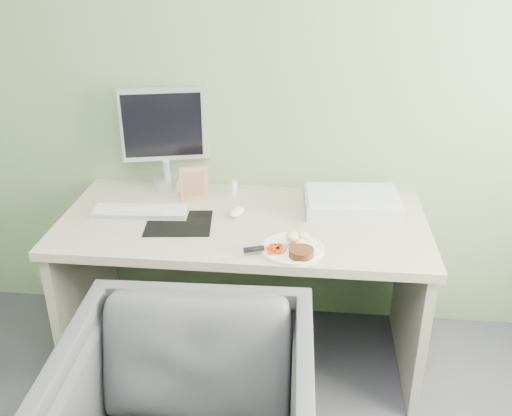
# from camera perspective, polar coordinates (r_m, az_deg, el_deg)

# --- Properties ---
(wall_back) EXTENTS (3.50, 0.00, 3.50)m
(wall_back) POSITION_cam_1_polar(r_m,az_deg,el_deg) (2.64, -0.41, 14.69)
(wall_back) COLOR #67825B
(wall_back) RESTS_ON floor
(desk) EXTENTS (1.60, 0.75, 0.73)m
(desk) POSITION_cam_1_polar(r_m,az_deg,el_deg) (2.58, -1.27, -4.78)
(desk) COLOR #B5A798
(desk) RESTS_ON floor
(plate) EXTENTS (0.25, 0.25, 0.01)m
(plate) POSITION_cam_1_polar(r_m,az_deg,el_deg) (2.25, 3.64, -4.11)
(plate) COLOR white
(plate) RESTS_ON desk
(steak) EXTENTS (0.11, 0.11, 0.03)m
(steak) POSITION_cam_1_polar(r_m,az_deg,el_deg) (2.18, 4.56, -4.49)
(steak) COLOR black
(steak) RESTS_ON plate
(potato_pile) EXTENTS (0.12, 0.10, 0.06)m
(potato_pile) POSITION_cam_1_polar(r_m,az_deg,el_deg) (2.25, 4.56, -3.14)
(potato_pile) COLOR tan
(potato_pile) RESTS_ON plate
(carrot_heap) EXTENTS (0.07, 0.06, 0.04)m
(carrot_heap) POSITION_cam_1_polar(r_m,az_deg,el_deg) (2.20, 2.08, -3.99)
(carrot_heap) COLOR #DD3704
(carrot_heap) RESTS_ON plate
(steak_knife) EXTENTS (0.21, 0.09, 0.02)m
(steak_knife) POSITION_cam_1_polar(r_m,az_deg,el_deg) (2.21, 0.64, -4.05)
(steak_knife) COLOR silver
(steak_knife) RESTS_ON plate
(mousepad) EXTENTS (0.30, 0.28, 0.00)m
(mousepad) POSITION_cam_1_polar(r_m,az_deg,el_deg) (2.47, -7.72, -1.52)
(mousepad) COLOR black
(mousepad) RESTS_ON desk
(keyboard) EXTENTS (0.42, 0.15, 0.02)m
(keyboard) POSITION_cam_1_polar(r_m,az_deg,el_deg) (2.58, -11.50, -0.33)
(keyboard) COLOR white
(keyboard) RESTS_ON desk
(computer_mouse) EXTENTS (0.09, 0.11, 0.03)m
(computer_mouse) POSITION_cam_1_polar(r_m,az_deg,el_deg) (2.52, -1.92, -0.40)
(computer_mouse) COLOR white
(computer_mouse) RESTS_ON desk
(photo_frame) EXTENTS (0.13, 0.06, 0.17)m
(photo_frame) POSITION_cam_1_polar(r_m,az_deg,el_deg) (2.65, -6.22, 2.45)
(photo_frame) COLOR #9E6949
(photo_frame) RESTS_ON desk
(eyedrop_bottle) EXTENTS (0.03, 0.03, 0.08)m
(eyedrop_bottle) POSITION_cam_1_polar(r_m,az_deg,el_deg) (2.74, -2.19, 2.21)
(eyedrop_bottle) COLOR white
(eyedrop_bottle) RESTS_ON desk
(scanner) EXTENTS (0.45, 0.32, 0.07)m
(scanner) POSITION_cam_1_polar(r_m,az_deg,el_deg) (2.60, 9.61, 0.51)
(scanner) COLOR #BABCC1
(scanner) RESTS_ON desk
(monitor) EXTENTS (0.41, 0.15, 0.49)m
(monitor) POSITION_cam_1_polar(r_m,az_deg,el_deg) (2.74, -9.08, 7.41)
(monitor) COLOR silver
(monitor) RESTS_ON desk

